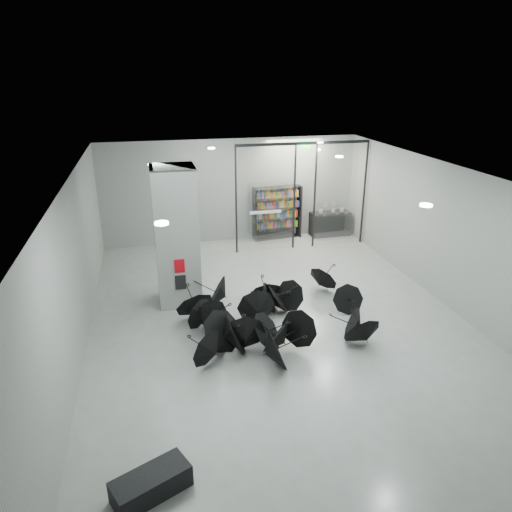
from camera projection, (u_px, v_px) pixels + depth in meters
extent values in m
plane|color=gray|center=(279.00, 323.00, 12.80)|extent=(14.00, 14.00, 0.00)
cube|color=gray|center=(282.00, 177.00, 11.33)|extent=(10.00, 14.00, 0.02)
cube|color=slate|center=(231.00, 191.00, 18.40)|extent=(10.00, 0.02, 4.00)
cube|color=slate|center=(440.00, 458.00, 5.73)|extent=(10.00, 0.02, 4.00)
cube|color=slate|center=(75.00, 272.00, 11.00)|extent=(0.02, 14.00, 4.00)
cube|color=slate|center=(453.00, 239.00, 13.13)|extent=(0.02, 14.00, 4.00)
cube|color=slate|center=(176.00, 237.00, 13.34)|extent=(1.20, 1.20, 4.00)
cube|color=#A50A07|center=(180.00, 266.00, 13.02)|extent=(0.28, 0.04, 0.38)
cube|color=black|center=(181.00, 282.00, 13.21)|extent=(0.30, 0.03, 0.42)
cube|color=#0CE533|center=(306.00, 148.00, 16.71)|extent=(0.30, 0.06, 0.15)
cube|color=silver|center=(266.00, 199.00, 17.26)|extent=(2.20, 0.02, 3.95)
cube|color=silver|center=(340.00, 194.00, 17.87)|extent=(2.00, 0.02, 3.95)
cube|color=black|center=(236.00, 201.00, 17.02)|extent=(0.06, 0.06, 4.00)
cube|color=black|center=(294.00, 197.00, 17.49)|extent=(0.06, 0.06, 4.00)
cube|color=black|center=(315.00, 196.00, 17.66)|extent=(0.06, 0.06, 4.00)
cube|color=black|center=(364.00, 193.00, 18.09)|extent=(0.06, 0.06, 4.00)
cube|color=black|center=(304.00, 143.00, 16.84)|extent=(5.00, 0.08, 0.10)
cube|color=black|center=(151.00, 484.00, 7.57)|extent=(1.36, 1.00, 0.40)
cube|color=black|center=(330.00, 224.00, 19.44)|extent=(1.63, 0.67, 0.97)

